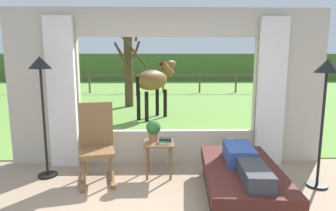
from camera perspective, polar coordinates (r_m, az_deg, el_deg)
back_wall_with_window at (r=4.60m, az=-0.14°, el=3.35°), size 5.20×0.12×2.55m
curtain_panel_left at (r=4.74m, az=-21.02°, el=2.32°), size 0.44×0.10×2.40m
curtain_panel_right at (r=4.81m, az=20.50°, el=2.44°), size 0.44×0.10×2.40m
outdoor_pasture_lawn at (r=15.57m, az=-1.01°, el=2.75°), size 36.00×21.68×0.02m
distant_hill_ridge at (r=25.32m, az=-1.17°, el=7.85°), size 36.00×2.00×2.40m
recliner_sofa at (r=3.71m, az=14.85°, el=-14.90°), size 1.03×1.77×0.42m
reclining_person at (r=3.55m, az=15.27°, el=-10.73°), size 0.39×1.44×0.22m
rocking_chair at (r=4.17m, az=-14.47°, el=-7.41°), size 0.60×0.77×1.12m
side_table at (r=4.19m, az=-1.91°, el=-8.75°), size 0.44×0.44×0.52m
potted_plant at (r=4.17m, az=-3.02°, el=-4.87°), size 0.22×0.22×0.32m
book_stack at (r=4.09m, az=-0.60°, el=-7.27°), size 0.20×0.16×0.08m
floor_lamp_left at (r=4.36m, az=-24.68°, el=4.71°), size 0.32×0.32×1.78m
floor_lamp_right at (r=4.17m, az=29.73°, el=3.73°), size 0.32×0.32×1.74m
horse at (r=8.27m, az=-2.93°, el=5.19°), size 1.43×1.61×1.73m
pasture_tree at (r=10.52m, az=-8.10°, el=8.35°), size 1.28×1.26×3.38m
pasture_fence_line at (r=15.13m, az=-1.01°, el=5.36°), size 16.10×0.10×1.10m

